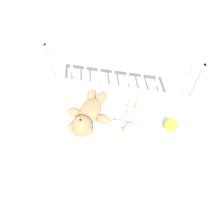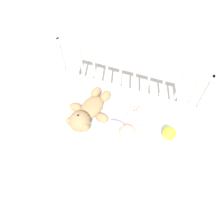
# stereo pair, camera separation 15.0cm
# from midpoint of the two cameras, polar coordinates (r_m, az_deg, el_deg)

# --- Properties ---
(ground_plane) EXTENTS (12.00, 12.00, 0.00)m
(ground_plane) POSITION_cam_midpoint_polar(r_m,az_deg,el_deg) (1.99, 2.18, -9.88)
(ground_plane) COLOR silver
(crib_mattress) EXTENTS (1.27, 0.66, 0.51)m
(crib_mattress) POSITION_cam_midpoint_polar(r_m,az_deg,el_deg) (1.76, 2.44, -6.21)
(crib_mattress) COLOR silver
(crib_mattress) RESTS_ON ground_plane
(crib_rail) EXTENTS (1.27, 0.04, 0.83)m
(crib_rail) POSITION_cam_midpoint_polar(r_m,az_deg,el_deg) (1.70, 6.87, 9.32)
(crib_rail) COLOR beige
(crib_rail) RESTS_ON ground_plane
(blanket) EXTENTS (0.84, 0.56, 0.01)m
(blanket) POSITION_cam_midpoint_polar(r_m,az_deg,el_deg) (1.55, 1.70, -1.11)
(blanket) COLOR white
(blanket) RESTS_ON crib_mattress
(teddy_bear) EXTENTS (0.34, 0.46, 0.16)m
(teddy_bear) POSITION_cam_midpoint_polar(r_m,az_deg,el_deg) (1.50, -4.22, -0.17)
(teddy_bear) COLOR tan
(teddy_bear) RESTS_ON crib_mattress
(baby) EXTENTS (0.30, 0.37, 0.12)m
(baby) POSITION_cam_midpoint_polar(r_m,az_deg,el_deg) (1.47, 8.20, -3.64)
(baby) COLOR white
(baby) RESTS_ON crib_mattress
(toy_ball) EXTENTS (0.10, 0.10, 0.10)m
(toy_ball) POSITION_cam_midpoint_polar(r_m,az_deg,el_deg) (1.49, 18.83, -5.96)
(toy_ball) COLOR yellow
(toy_ball) RESTS_ON crib_mattress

